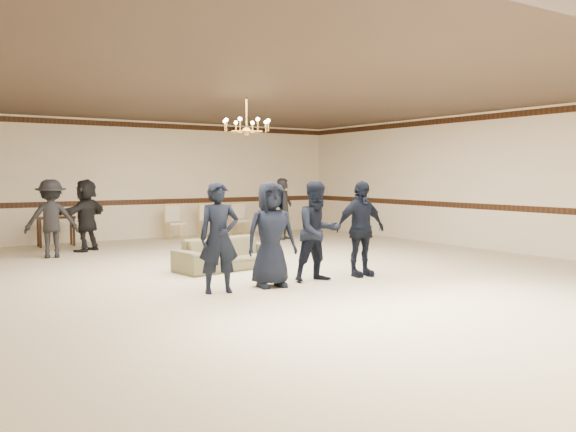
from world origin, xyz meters
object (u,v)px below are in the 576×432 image
(adult_left, at_px, (51,219))
(chandelier, at_px, (246,114))
(adult_mid, at_px, (86,215))
(adult_right, at_px, (284,209))
(boy_b, at_px, (271,234))
(console_table, at_px, (56,231))
(banquet_chair_right, at_px, (241,220))
(settee, at_px, (228,254))
(banquet_chair_mid, at_px, (209,221))
(boy_d, at_px, (360,229))
(boy_c, at_px, (318,231))
(boy_a, at_px, (219,238))
(banquet_chair_left, at_px, (175,223))

(adult_left, bearing_deg, chandelier, 141.62)
(adult_mid, bearing_deg, adult_right, 137.64)
(boy_b, relative_size, adult_mid, 1.00)
(adult_left, distance_m, console_table, 2.15)
(chandelier, relative_size, banquet_chair_right, 1.02)
(chandelier, xyz_separation_m, settee, (-0.42, -0.03, -2.58))
(adult_left, distance_m, banquet_chair_mid, 4.88)
(adult_mid, bearing_deg, settee, 72.25)
(adult_right, relative_size, console_table, 1.90)
(settee, xyz_separation_m, adult_right, (3.60, 3.70, 0.53))
(boy_d, distance_m, console_table, 8.13)
(boy_d, height_order, adult_left, adult_left)
(settee, height_order, console_table, console_table)
(boy_b, height_order, boy_c, same)
(boy_a, bearing_deg, settee, 72.89)
(boy_c, distance_m, adult_left, 6.14)
(boy_a, height_order, console_table, boy_a)
(boy_a, bearing_deg, chandelier, 64.87)
(boy_c, bearing_deg, boy_a, -175.90)
(adult_right, bearing_deg, boy_c, -153.52)
(boy_b, bearing_deg, chandelier, 81.73)
(banquet_chair_left, distance_m, banquet_chair_mid, 1.00)
(chandelier, relative_size, adult_mid, 0.57)
(boy_a, relative_size, console_table, 1.89)
(chandelier, relative_size, adult_right, 0.57)
(boy_b, height_order, adult_mid, adult_mid)
(adult_mid, relative_size, banquet_chair_right, 1.80)
(boy_a, bearing_deg, adult_mid, 107.01)
(boy_b, relative_size, console_table, 1.89)
(boy_a, bearing_deg, console_table, 109.36)
(boy_d, bearing_deg, chandelier, 124.87)
(boy_d, distance_m, banquet_chair_mid, 7.17)
(boy_b, xyz_separation_m, settee, (0.23, 1.91, -0.53))
(chandelier, distance_m, adult_left, 4.85)
(boy_c, bearing_deg, banquet_chair_left, 90.57)
(boy_c, xyz_separation_m, settee, (-0.67, 1.91, -0.53))
(boy_b, bearing_deg, settee, 93.39)
(adult_right, height_order, banquet_chair_right, adult_right)
(banquet_chair_left, xyz_separation_m, banquet_chair_mid, (1.00, 0.00, 0.00))
(chandelier, height_order, boy_a, chandelier)
(adult_mid, bearing_deg, adult_left, 0.00)
(adult_right, bearing_deg, console_table, 126.51)
(adult_mid, xyz_separation_m, banquet_chair_left, (2.61, 1.13, -0.37))
(boy_a, distance_m, banquet_chair_right, 8.32)
(boy_d, bearing_deg, boy_c, -175.76)
(chandelier, bearing_deg, adult_mid, 115.28)
(chandelier, height_order, banquet_chair_left, chandelier)
(banquet_chair_left, bearing_deg, console_table, 177.46)
(boy_d, xyz_separation_m, console_table, (-3.46, 7.34, -0.46))
(settee, relative_size, console_table, 2.29)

